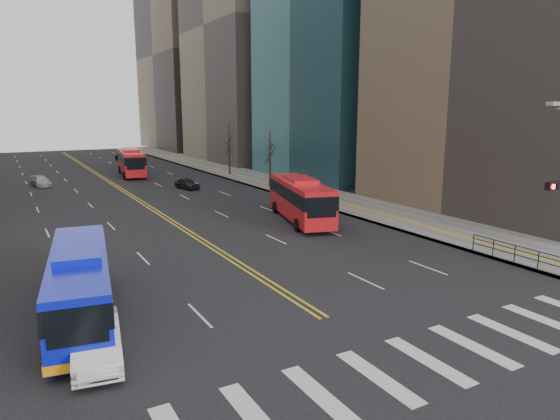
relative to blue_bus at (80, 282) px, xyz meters
name	(u,v)px	position (x,y,z in m)	size (l,w,h in m)	color
ground	(404,369)	(9.31, -10.18, -1.70)	(220.00, 220.00, 0.00)	black
sidewalk_right	(262,180)	(26.81, 34.82, -1.63)	(7.00, 130.00, 0.15)	slate
crosswalk	(404,368)	(9.31, -10.18, -1.70)	(26.70, 4.00, 0.01)	silver
centerline	(107,180)	(9.31, 44.82, -1.70)	(0.55, 100.00, 0.01)	gold
office_towers	(79,4)	(9.43, 58.32, 22.22)	(83.00, 134.00, 58.00)	gray
pedestrian_railing	(515,251)	(23.61, -4.18, -0.88)	(0.06, 6.06, 1.02)	black
street_trees	(62,159)	(2.13, 24.37, 3.17)	(35.20, 47.20, 7.60)	black
blue_bus	(80,282)	(0.00, 0.00, 0.00)	(3.98, 11.30, 3.25)	#0D16CA
red_bus_near	(300,197)	(18.73, 12.27, 0.29)	(5.53, 11.56, 3.57)	red
red_bus_far	(131,161)	(13.31, 48.41, 0.34)	(4.14, 11.89, 3.68)	red
car_white	(96,340)	(-0.09, -4.18, -0.92)	(1.65, 4.74, 1.56)	silver
car_dark_mid	(187,184)	(16.07, 32.91, -1.07)	(1.50, 3.72, 1.27)	black
car_silver	(41,181)	(1.44, 43.35, -1.11)	(1.67, 4.10, 1.19)	#A0A0A5
car_dark_far	(126,157)	(17.27, 69.56, -1.04)	(2.21, 4.79, 1.33)	black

